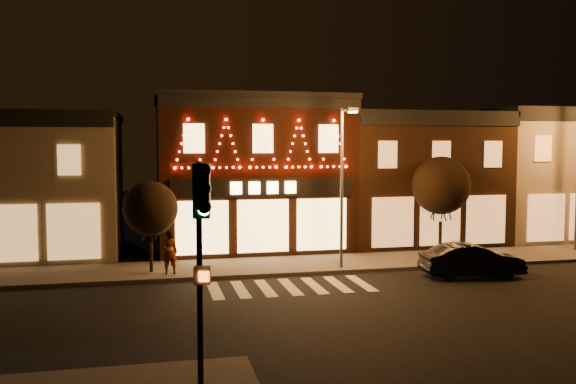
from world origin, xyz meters
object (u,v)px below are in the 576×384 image
object	(u,v)px
traffic_signal_near	(201,232)
pedestrian	(170,252)
streetlamp_mid	(343,175)
dark_sedan	(472,260)

from	to	relation	value
traffic_signal_near	pedestrian	size ratio (longest dim) A/B	2.75
traffic_signal_near	streetlamp_mid	distance (m)	14.58
pedestrian	streetlamp_mid	bearing A→B (deg)	171.75
dark_sedan	pedestrian	world-z (taller)	pedestrian
traffic_signal_near	dark_sedan	distance (m)	16.46
pedestrian	traffic_signal_near	bearing A→B (deg)	86.80
streetlamp_mid	pedestrian	size ratio (longest dim) A/B	3.82
streetlamp_mid	pedestrian	bearing A→B (deg)	176.41
traffic_signal_near	pedestrian	xyz separation A→B (m)	(-0.30, 13.10, -2.68)
streetlamp_mid	dark_sedan	xyz separation A→B (m)	(5.11, -2.24, -3.62)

